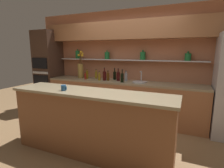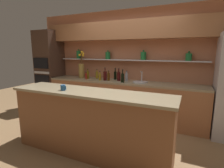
% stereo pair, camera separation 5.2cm
% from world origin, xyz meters
% --- Properties ---
extents(ground_plane, '(12.00, 12.00, 0.00)m').
position_xyz_m(ground_plane, '(0.00, 0.00, 0.00)').
color(ground_plane, olive).
extents(back_wall_unit, '(5.20, 0.44, 2.60)m').
position_xyz_m(back_wall_unit, '(-0.00, 1.53, 1.55)').
color(back_wall_unit, '#A86647').
rests_on(back_wall_unit, ground_plane).
extents(back_counter_unit, '(3.77, 0.62, 0.92)m').
position_xyz_m(back_counter_unit, '(-0.09, 1.24, 0.46)').
color(back_counter_unit, '#99603D').
rests_on(back_counter_unit, ground_plane).
extents(island_counter, '(2.59, 0.61, 1.02)m').
position_xyz_m(island_counter, '(0.00, -0.35, 0.51)').
color(island_counter, brown).
rests_on(island_counter, ground_plane).
extents(oven_tower, '(0.60, 0.64, 2.17)m').
position_xyz_m(oven_tower, '(-2.30, 1.24, 1.08)').
color(oven_tower, '#3D281E').
rests_on(oven_tower, ground_plane).
extents(flower_vase, '(0.18, 0.15, 0.71)m').
position_xyz_m(flower_vase, '(-1.27, 1.30, 1.15)').
color(flower_vase, olive).
rests_on(flower_vase, back_counter_unit).
extents(sink_fixture, '(0.33, 0.33, 0.25)m').
position_xyz_m(sink_fixture, '(0.36, 1.25, 0.94)').
color(sink_fixture, '#B7B7BC').
rests_on(sink_fixture, back_counter_unit).
extents(bottle_oil_0, '(0.06, 0.06, 0.21)m').
position_xyz_m(bottle_oil_0, '(-0.23, 1.36, 1.00)').
color(bottle_oil_0, brown).
rests_on(bottle_oil_0, back_counter_unit).
extents(bottle_wine_1, '(0.07, 0.07, 0.29)m').
position_xyz_m(bottle_wine_1, '(-0.33, 1.41, 1.03)').
color(bottle_wine_1, black).
rests_on(bottle_wine_1, back_counter_unit).
extents(bottle_spirit_2, '(0.07, 0.07, 0.25)m').
position_xyz_m(bottle_spirit_2, '(0.01, 1.29, 1.02)').
color(bottle_spirit_2, gray).
rests_on(bottle_spirit_2, back_counter_unit).
extents(bottle_oil_3, '(0.07, 0.07, 0.25)m').
position_xyz_m(bottle_oil_3, '(-1.03, 1.24, 1.02)').
color(bottle_oil_3, brown).
rests_on(bottle_oil_3, back_counter_unit).
extents(bottle_oil_4, '(0.06, 0.06, 0.22)m').
position_xyz_m(bottle_oil_4, '(-0.62, 1.13, 1.01)').
color(bottle_oil_4, olive).
rests_on(bottle_oil_4, back_counter_unit).
extents(bottle_wine_5, '(0.07, 0.07, 0.30)m').
position_xyz_m(bottle_wine_5, '(-0.02, 1.09, 1.03)').
color(bottle_wine_5, black).
rests_on(bottle_wine_5, back_counter_unit).
extents(bottle_wine_6, '(0.08, 0.08, 0.31)m').
position_xyz_m(bottle_wine_6, '(-0.50, 1.17, 1.03)').
color(bottle_wine_6, '#380C0C').
rests_on(bottle_wine_6, back_counter_unit).
extents(bottle_wine_7, '(0.08, 0.08, 0.30)m').
position_xyz_m(bottle_wine_7, '(-0.19, 1.27, 1.03)').
color(bottle_wine_7, '#380C0C').
rests_on(bottle_wine_7, back_counter_unit).
extents(bottle_oil_8, '(0.07, 0.07, 0.23)m').
position_xyz_m(bottle_oil_8, '(-0.85, 1.39, 1.01)').
color(bottle_oil_8, olive).
rests_on(bottle_oil_8, back_counter_unit).
extents(bottle_spirit_9, '(0.06, 0.06, 0.24)m').
position_xyz_m(bottle_spirit_9, '(-0.42, 1.19, 1.02)').
color(bottle_spirit_9, '#4C2D0C').
rests_on(bottle_spirit_9, back_counter_unit).
extents(bottle_sauce_10, '(0.05, 0.05, 0.19)m').
position_xyz_m(bottle_sauce_10, '(-1.02, 1.13, 1.00)').
color(bottle_sauce_10, maroon).
rests_on(bottle_sauce_10, back_counter_unit).
extents(coffee_mug, '(0.10, 0.08, 0.09)m').
position_xyz_m(coffee_mug, '(-0.40, -0.47, 1.06)').
color(coffee_mug, '#235184').
rests_on(coffee_mug, island_counter).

